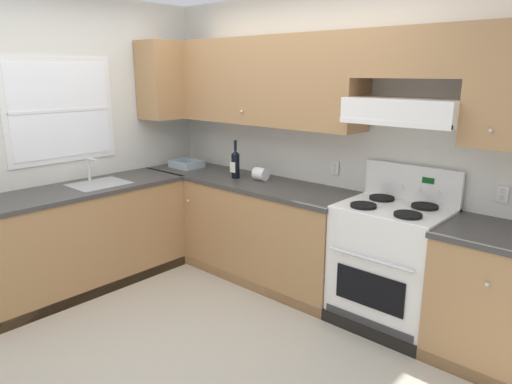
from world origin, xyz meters
The scene contains 9 objects.
ground_plane centered at (0.00, 0.00, 0.00)m, with size 7.04×7.04×0.00m, color #B2AA99.
wall_back centered at (0.40, 1.53, 1.48)m, with size 4.68×0.57×2.55m.
wall_left centered at (-1.59, 0.23, 1.34)m, with size 0.47×4.00×2.55m.
counter_back_run centered at (0.04, 1.24, 0.45)m, with size 3.60×0.65×0.91m.
counter_left_run centered at (-1.24, 0.00, 0.46)m, with size 0.63×1.91×1.13m.
stove centered at (1.09, 1.25, 0.48)m, with size 0.76×0.62×1.20m.
wine_bottle centered at (-0.50, 1.22, 1.05)m, with size 0.08×0.08×0.36m.
bowl centered at (-1.24, 1.24, 0.93)m, with size 0.31×0.25×0.07m.
paper_towel_roll centered at (-0.27, 1.32, 0.97)m, with size 0.13×0.12×0.12m.
Camera 1 is at (2.52, -1.83, 1.88)m, focal length 32.68 mm.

